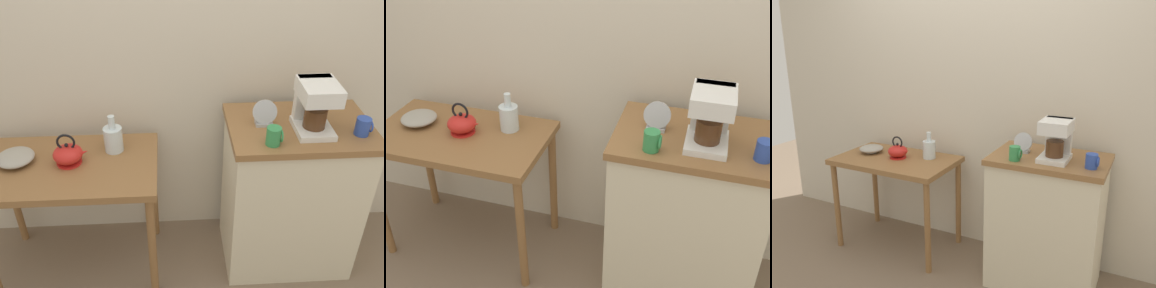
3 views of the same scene
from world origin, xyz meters
The scene contains 11 objects.
ground_plane centered at (0.00, 0.00, 0.00)m, with size 8.00×8.00×0.00m, color #7A6651.
back_wall centered at (0.10, 0.43, 1.40)m, with size 4.40×0.10×2.80m, color beige.
wooden_table centered at (-0.59, 0.04, 0.65)m, with size 0.93×0.56×0.75m.
kitchen_counter centered at (0.61, 0.06, 0.47)m, with size 0.74×0.51×0.93m.
bowl_stoneware centered at (-0.85, 0.07, 0.78)m, with size 0.19×0.19×0.06m.
teakettle centered at (-0.58, 0.05, 0.81)m, with size 0.19×0.15×0.17m.
glass_carafe_vase centered at (-0.36, 0.16, 0.83)m, with size 0.10×0.10×0.21m.
coffee_maker centered at (0.66, 0.02, 1.07)m, with size 0.18×0.22×0.26m.
mug_tall_green centered at (0.43, -0.11, 0.98)m, with size 0.08×0.07×0.09m.
mug_blue centered at (0.89, -0.05, 0.98)m, with size 0.08×0.07×0.09m.
table_clock centered at (0.43, 0.08, 0.99)m, with size 0.12×0.06×0.13m.
Camera 3 is at (1.20, -2.36, 1.73)m, focal length 37.02 mm.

